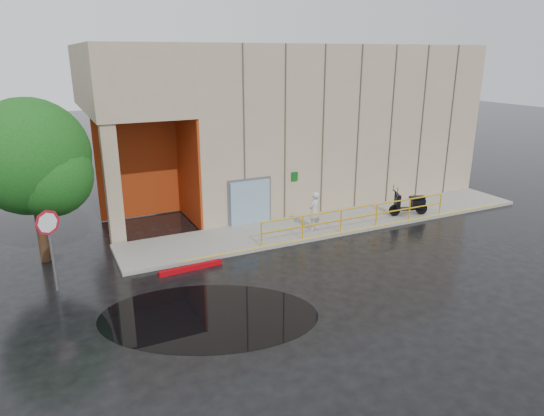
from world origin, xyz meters
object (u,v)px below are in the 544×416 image
at_px(stop_sign, 49,233).
at_px(tree_near, 35,162).
at_px(red_curb, 191,268).
at_px(person, 314,211).
at_px(scooter, 410,198).

distance_m(stop_sign, tree_near, 3.25).
distance_m(stop_sign, red_curb, 4.92).
xyz_separation_m(person, stop_sign, (-10.51, -0.98, 1.03)).
relative_size(scooter, stop_sign, 0.69).
bearing_deg(scooter, red_curb, -157.00).
height_order(person, tree_near, tree_near).
bearing_deg(stop_sign, red_curb, -12.47).
bearing_deg(red_curb, person, 12.84).
height_order(red_curb, tree_near, tree_near).
bearing_deg(tree_near, red_curb, -33.54).
xyz_separation_m(scooter, stop_sign, (-15.67, -0.79, 1.05)).
height_order(scooter, red_curb, scooter).
bearing_deg(scooter, person, -165.18).
bearing_deg(red_curb, stop_sign, 175.08).
bearing_deg(person, stop_sign, -22.88).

